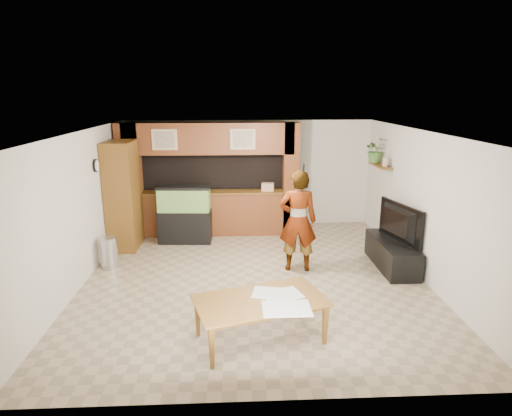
{
  "coord_description": "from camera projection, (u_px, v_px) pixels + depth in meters",
  "views": [
    {
      "loc": [
        -0.32,
        -7.18,
        3.24
      ],
      "look_at": [
        0.06,
        0.6,
        1.13
      ],
      "focal_mm": 30.0,
      "sensor_mm": 36.0,
      "label": 1
    }
  ],
  "objects": [
    {
      "name": "wall_right",
      "position": [
        423.0,
        206.0,
        7.58
      ],
      "size": [
        0.0,
        6.5,
        6.5
      ],
      "primitive_type": "plane",
      "rotation": [
        1.57,
        0.0,
        -1.57
      ],
      "color": "beige",
      "rests_on": "floor"
    },
    {
      "name": "ceiling",
      "position": [
        254.0,
        132.0,
        7.1
      ],
      "size": [
        6.5,
        6.5,
        0.0
      ],
      "primitive_type": "plane",
      "color": "white",
      "rests_on": "wall_back"
    },
    {
      "name": "potted_plant",
      "position": [
        376.0,
        150.0,
        9.54
      ],
      "size": [
        0.59,
        0.54,
        0.56
      ],
      "primitive_type": "imported",
      "rotation": [
        0.0,
        0.0,
        0.24
      ],
      "color": "#416F2C",
      "rests_on": "wall_shelf"
    },
    {
      "name": "microphone",
      "position": [
        303.0,
        168.0,
        7.44
      ],
      "size": [
        0.04,
        0.11,
        0.17
      ],
      "primitive_type": "cylinder",
      "rotation": [
        0.44,
        0.0,
        0.0
      ],
      "color": "black",
      "rests_on": "person"
    },
    {
      "name": "aquarium",
      "position": [
        185.0,
        215.0,
        9.43
      ],
      "size": [
        1.16,
        0.43,
        1.28
      ],
      "rotation": [
        0.0,
        0.0,
        -0.06
      ],
      "color": "black",
      "rests_on": "floor"
    },
    {
      "name": "floor",
      "position": [
        254.0,
        277.0,
        7.78
      ],
      "size": [
        6.5,
        6.5,
        0.0
      ],
      "primitive_type": "plane",
      "color": "gray",
      "rests_on": "ground"
    },
    {
      "name": "newspaper_a",
      "position": [
        282.0,
        295.0,
        5.77
      ],
      "size": [
        0.61,
        0.52,
        0.01
      ],
      "primitive_type": "cube",
      "rotation": [
        0.0,
        0.0,
        0.33
      ],
      "color": "silver",
      "rests_on": "dining_table"
    },
    {
      "name": "counter_box",
      "position": [
        268.0,
        187.0,
        9.87
      ],
      "size": [
        0.31,
        0.24,
        0.18
      ],
      "primitive_type": "cube",
      "rotation": [
        0.0,
        0.0,
        -0.21
      ],
      "color": "tan",
      "rests_on": "partition"
    },
    {
      "name": "wall_shelf",
      "position": [
        380.0,
        165.0,
        9.35
      ],
      "size": [
        0.25,
        0.9,
        0.04
      ],
      "primitive_type": "cube",
      "color": "brown",
      "rests_on": "wall_right"
    },
    {
      "name": "trash_can",
      "position": [
        109.0,
        253.0,
        8.11
      ],
      "size": [
        0.33,
        0.33,
        0.61
      ],
      "primitive_type": "cylinder",
      "color": "#B2B2B7",
      "rests_on": "floor"
    },
    {
      "name": "tv_stand",
      "position": [
        392.0,
        254.0,
        8.16
      ],
      "size": [
        0.57,
        1.57,
        0.52
      ],
      "primitive_type": "cube",
      "color": "black",
      "rests_on": "floor"
    },
    {
      "name": "person",
      "position": [
        298.0,
        221.0,
        7.86
      ],
      "size": [
        0.74,
        0.52,
        1.91
      ],
      "primitive_type": "imported",
      "rotation": [
        0.0,
        0.0,
        3.05
      ],
      "color": "tan",
      "rests_on": "floor"
    },
    {
      "name": "newspaper_b",
      "position": [
        287.0,
        308.0,
        5.4
      ],
      "size": [
        0.61,
        0.45,
        0.01
      ],
      "primitive_type": "cube",
      "rotation": [
        0.0,
        0.0,
        0.01
      ],
      "color": "silver",
      "rests_on": "dining_table"
    },
    {
      "name": "newspaper_c",
      "position": [
        271.0,
        293.0,
        5.81
      ],
      "size": [
        0.56,
        0.46,
        0.01
      ],
      "primitive_type": "cube",
      "rotation": [
        0.0,
        0.0,
        -0.21
      ],
      "color": "silver",
      "rests_on": "dining_table"
    },
    {
      "name": "wall_back",
      "position": [
        248.0,
        174.0,
        10.57
      ],
      "size": [
        6.0,
        0.0,
        6.0
      ],
      "primitive_type": "plane",
      "rotation": [
        1.57,
        0.0,
        0.0
      ],
      "color": "beige",
      "rests_on": "floor"
    },
    {
      "name": "wall_clock",
      "position": [
        96.0,
        166.0,
        8.11
      ],
      "size": [
        0.05,
        0.25,
        0.25
      ],
      "color": "black",
      "rests_on": "wall_left"
    },
    {
      "name": "pantry_cabinet",
      "position": [
        123.0,
        196.0,
        9.01
      ],
      "size": [
        0.57,
        0.93,
        2.28
      ],
      "primitive_type": "cube",
      "color": "brown",
      "rests_on": "floor"
    },
    {
      "name": "wall_left",
      "position": [
        79.0,
        210.0,
        7.3
      ],
      "size": [
        0.0,
        6.5,
        6.5
      ],
      "primitive_type": "plane",
      "rotation": [
        1.57,
        0.0,
        1.57
      ],
      "color": "beige",
      "rests_on": "floor"
    },
    {
      "name": "dining_table",
      "position": [
        261.0,
        321.0,
        5.69
      ],
      "size": [
        1.91,
        1.41,
        0.6
      ],
      "primitive_type": "imported",
      "rotation": [
        0.0,
        0.0,
        0.3
      ],
      "color": "brown",
      "rests_on": "floor"
    },
    {
      "name": "television",
      "position": [
        395.0,
        223.0,
        8.0
      ],
      "size": [
        0.47,
        1.25,
        0.72
      ],
      "primitive_type": "imported",
      "rotation": [
        0.0,
        0.0,
        1.83
      ],
      "color": "black",
      "rests_on": "tv_stand"
    },
    {
      "name": "photo_frame",
      "position": [
        385.0,
        162.0,
        9.05
      ],
      "size": [
        0.05,
        0.15,
        0.19
      ],
      "primitive_type": "cube",
      "rotation": [
        0.0,
        0.0,
        0.18
      ],
      "color": "tan",
      "rests_on": "wall_shelf"
    },
    {
      "name": "partition",
      "position": [
        208.0,
        178.0,
        9.93
      ],
      "size": [
        4.2,
        0.99,
        2.6
      ],
      "color": "brown",
      "rests_on": "floor"
    }
  ]
}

